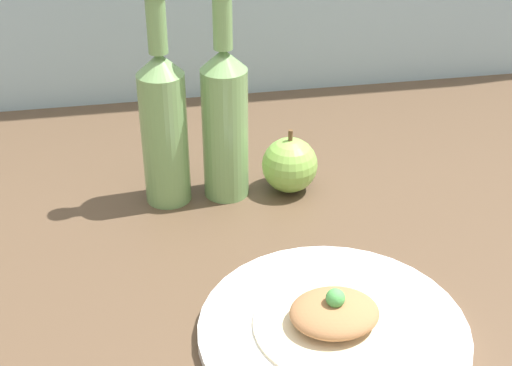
{
  "coord_description": "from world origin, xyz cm",
  "views": [
    {
      "loc": [
        -10.27,
        -66.4,
        52.34
      ],
      "look_at": [
        2.65,
        2.96,
        10.4
      ],
      "focal_mm": 50.0,
      "sensor_mm": 36.0,
      "label": 1
    }
  ],
  "objects_px": {
    "plate": "(333,330)",
    "plated_food": "(334,317)",
    "cider_bottle_left": "(164,123)",
    "cider_bottle_right": "(225,118)",
    "apple": "(290,165)"
  },
  "relations": [
    {
      "from": "plate",
      "to": "plated_food",
      "type": "distance_m",
      "value": 0.02
    },
    {
      "from": "plate",
      "to": "cider_bottle_left",
      "type": "distance_m",
      "value": 0.36
    },
    {
      "from": "cider_bottle_left",
      "to": "plated_food",
      "type": "bearing_deg",
      "value": -64.42
    },
    {
      "from": "cider_bottle_right",
      "to": "plate",
      "type": "bearing_deg",
      "value": -77.77
    },
    {
      "from": "cider_bottle_right",
      "to": "apple",
      "type": "bearing_deg",
      "value": -4.44
    },
    {
      "from": "plate",
      "to": "plated_food",
      "type": "bearing_deg",
      "value": -90.0
    },
    {
      "from": "cider_bottle_left",
      "to": "apple",
      "type": "distance_m",
      "value": 0.19
    },
    {
      "from": "plate",
      "to": "cider_bottle_left",
      "type": "bearing_deg",
      "value": 115.58
    },
    {
      "from": "plate",
      "to": "apple",
      "type": "bearing_deg",
      "value": 85.92
    },
    {
      "from": "cider_bottle_left",
      "to": "cider_bottle_right",
      "type": "xyz_separation_m",
      "value": [
        0.08,
        0.0,
        0.0
      ]
    },
    {
      "from": "plate",
      "to": "apple",
      "type": "height_order",
      "value": "apple"
    },
    {
      "from": "plated_food",
      "to": "cider_bottle_left",
      "type": "xyz_separation_m",
      "value": [
        -0.15,
        0.31,
        0.09
      ]
    },
    {
      "from": "plate",
      "to": "plated_food",
      "type": "xyz_separation_m",
      "value": [
        0.0,
        -0.0,
        0.02
      ]
    },
    {
      "from": "cider_bottle_right",
      "to": "cider_bottle_left",
      "type": "bearing_deg",
      "value": 180.0
    },
    {
      "from": "plated_food",
      "to": "apple",
      "type": "height_order",
      "value": "apple"
    }
  ]
}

